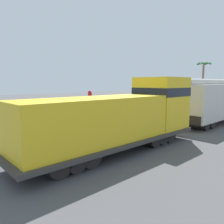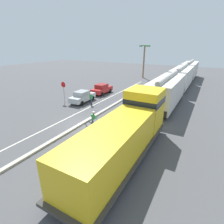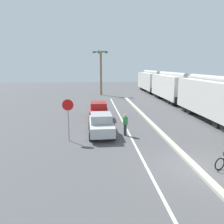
{
  "view_description": "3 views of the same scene",
  "coord_description": "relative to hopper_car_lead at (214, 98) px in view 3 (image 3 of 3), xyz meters",
  "views": [
    {
      "loc": [
        14.81,
        -11.58,
        3.83
      ],
      "look_at": [
        1.39,
        0.85,
        1.39
      ],
      "focal_mm": 35.0,
      "sensor_mm": 36.0,
      "label": 1
    },
    {
      "loc": [
        10.64,
        -12.77,
        7.66
      ],
      "look_at": [
        3.11,
        0.73,
        1.66
      ],
      "focal_mm": 28.0,
      "sensor_mm": 36.0,
      "label": 2
    },
    {
      "loc": [
        -5.01,
        -9.83,
        5.06
      ],
      "look_at": [
        -3.48,
        8.56,
        1.14
      ],
      "focal_mm": 35.0,
      "sensor_mm": 36.0,
      "label": 3
    }
  ],
  "objects": [
    {
      "name": "stop_sign",
      "position": [
        -12.95,
        -4.88,
        -0.05
      ],
      "size": [
        0.76,
        0.08,
        2.88
      ],
      "color": "gray",
      "rests_on": "ground"
    },
    {
      "name": "pedestrian_by_cars",
      "position": [
        -8.94,
        -4.05,
        -1.23
      ],
      "size": [
        0.34,
        0.22,
        1.62
      ],
      "color": "#33333D",
      "rests_on": "ground"
    },
    {
      "name": "parked_car_red",
      "position": [
        -10.75,
        1.52,
        -1.26
      ],
      "size": [
        1.88,
        4.23,
        1.62
      ],
      "color": "red",
      "rests_on": "ground"
    },
    {
      "name": "hopper_car_trailing",
      "position": [
        0.0,
        23.2,
        0.0
      ],
      "size": [
        2.9,
        10.6,
        4.18
      ],
      "color": "beige",
      "rests_on": "ground"
    },
    {
      "name": "parked_car_silver",
      "position": [
        -10.71,
        -3.68,
        -1.26
      ],
      "size": [
        1.92,
        4.24,
        1.62
      ],
      "color": "#B7BABF",
      "rests_on": "ground"
    },
    {
      "name": "lane_stripe",
      "position": [
        -8.58,
        -3.55,
        -2.07
      ],
      "size": [
        0.14,
        36.0,
        0.01
      ],
      "primitive_type": "cube",
      "color": "silver",
      "rests_on": "ground"
    },
    {
      "name": "palm_tree_near",
      "position": [
        -9.91,
        19.09,
        3.44
      ],
      "size": [
        2.68,
        2.71,
        7.7
      ],
      "color": "#846647",
      "rests_on": "ground"
    },
    {
      "name": "hopper_car_lead",
      "position": [
        0.0,
        0.0,
        0.0
      ],
      "size": [
        2.9,
        10.6,
        4.18
      ],
      "color": "beige",
      "rests_on": "ground"
    },
    {
      "name": "ground_plane",
      "position": [
        -6.18,
        -9.55,
        -2.08
      ],
      "size": [
        120.0,
        120.0,
        0.0
      ],
      "primitive_type": "plane",
      "color": "#4C4C4F"
    },
    {
      "name": "median_curb",
      "position": [
        -6.18,
        -3.55,
        -2.0
      ],
      "size": [
        0.36,
        36.0,
        0.16
      ],
      "primitive_type": "cube",
      "color": "#B2AD9E",
      "rests_on": "ground"
    },
    {
      "name": "hopper_car_middle",
      "position": [
        0.0,
        11.6,
        0.0
      ],
      "size": [
        2.9,
        10.6,
        4.18
      ],
      "color": "silver",
      "rests_on": "ground"
    }
  ]
}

